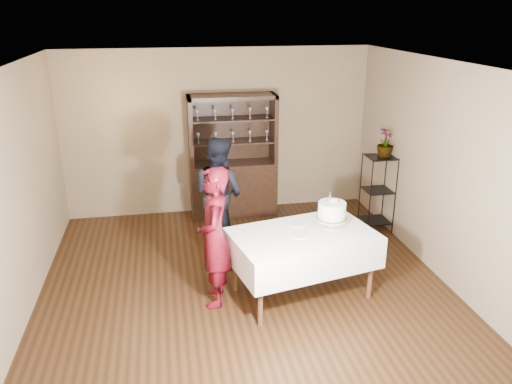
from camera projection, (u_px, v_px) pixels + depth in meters
floor at (244, 281)px, 6.35m from camera, size 5.00×5.00×0.00m
ceiling at (242, 64)px, 5.41m from camera, size 5.00×5.00×0.00m
back_wall at (218, 132)px, 8.18m from camera, size 5.00×0.02×2.70m
wall_left at (17, 195)px, 5.44m from camera, size 0.02×5.00×2.70m
wall_right at (437, 169)px, 6.32m from camera, size 0.02×5.00×2.70m
china_hutch at (233, 176)px, 8.23m from camera, size 1.40×0.48×2.00m
plant_etagere at (378, 190)px, 7.63m from camera, size 0.42×0.42×1.20m
cake_table at (303, 248)px, 5.85m from camera, size 1.81×1.32×0.82m
woman at (214, 237)px, 5.65m from camera, size 0.46×0.65×1.66m
man at (218, 193)px, 7.04m from camera, size 0.99×0.99×1.62m
cake at (332, 212)px, 5.86m from camera, size 0.40×0.40×0.50m
plate_near at (300, 235)px, 5.72m from camera, size 0.24×0.24×0.01m
plate_far at (298, 224)px, 5.99m from camera, size 0.18×0.18×0.01m
potted_plant at (385, 143)px, 7.35m from camera, size 0.34×0.34×0.43m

